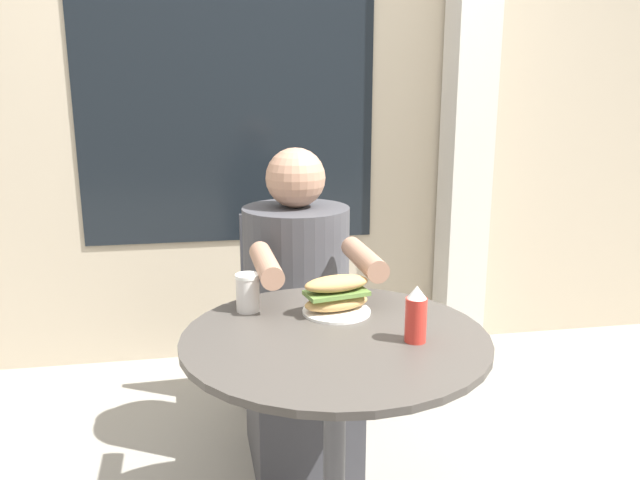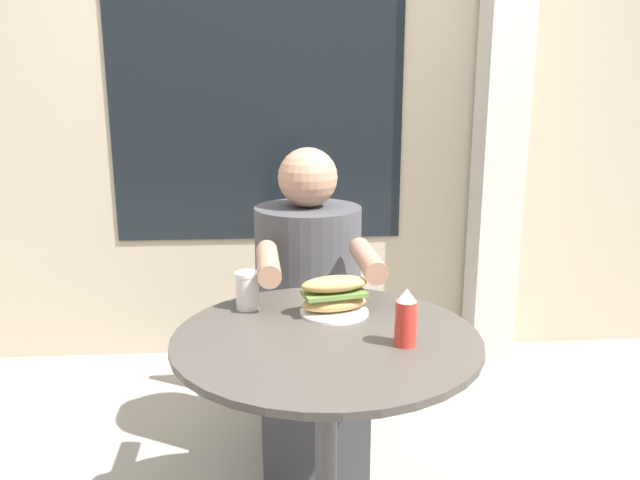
# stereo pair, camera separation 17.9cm
# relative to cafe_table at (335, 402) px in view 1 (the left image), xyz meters

# --- Properties ---
(storefront_wall) EXTENTS (8.00, 0.09, 2.80)m
(storefront_wall) POSITION_rel_cafe_table_xyz_m (-0.00, 1.66, 0.85)
(storefront_wall) COLOR #B7A88E
(storefront_wall) RESTS_ON ground_plane
(lattice_pillar) EXTENTS (0.21, 0.21, 2.40)m
(lattice_pillar) POSITION_rel_cafe_table_xyz_m (0.98, 1.50, 0.65)
(lattice_pillar) COLOR beige
(lattice_pillar) RESTS_ON ground_plane
(cafe_table) EXTENTS (0.81, 0.81, 0.75)m
(cafe_table) POSITION_rel_cafe_table_xyz_m (0.00, 0.00, 0.00)
(cafe_table) COLOR #47423D
(cafe_table) RESTS_ON ground_plane
(diner_chair) EXTENTS (0.39, 0.39, 0.87)m
(diner_chair) POSITION_rel_cafe_table_xyz_m (-0.02, 0.96, -0.03)
(diner_chair) COLOR #333338
(diner_chair) RESTS_ON ground_plane
(seated_diner) EXTENTS (0.39, 0.69, 1.18)m
(seated_diner) POSITION_rel_cafe_table_xyz_m (-0.01, 0.60, -0.05)
(seated_diner) COLOR #424247
(seated_diner) RESTS_ON ground_plane
(sandwich_on_plate) EXTENTS (0.21, 0.20, 0.11)m
(sandwich_on_plate) POSITION_rel_cafe_table_xyz_m (0.04, 0.16, 0.24)
(sandwich_on_plate) COLOR white
(sandwich_on_plate) RESTS_ON cafe_table
(drink_cup) EXTENTS (0.07, 0.07, 0.11)m
(drink_cup) POSITION_rel_cafe_table_xyz_m (-0.21, 0.22, 0.25)
(drink_cup) COLOR silver
(drink_cup) RESTS_ON cafe_table
(condiment_bottle) EXTENTS (0.06, 0.06, 0.15)m
(condiment_bottle) POSITION_rel_cafe_table_xyz_m (0.19, -0.08, 0.27)
(condiment_bottle) COLOR red
(condiment_bottle) RESTS_ON cafe_table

